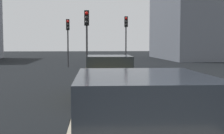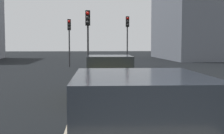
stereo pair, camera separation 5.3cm
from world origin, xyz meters
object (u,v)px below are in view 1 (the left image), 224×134
object	(u,v)px
traffic_light_near_left	(87,29)
traffic_light_near_right	(126,31)
car_yellow_lead	(109,77)
traffic_light_far_left	(68,33)

from	to	relation	value
traffic_light_near_left	traffic_light_near_right	bearing A→B (deg)	159.49
traffic_light_near_right	traffic_light_near_left	bearing A→B (deg)	-24.39
traffic_light_near_left	car_yellow_lead	bearing A→B (deg)	8.35
traffic_light_far_left	traffic_light_near_right	bearing A→B (deg)	92.49
traffic_light_near_right	traffic_light_far_left	bearing A→B (deg)	-83.79
traffic_light_far_left	traffic_light_near_left	bearing A→B (deg)	7.05
car_yellow_lead	traffic_light_near_right	world-z (taller)	traffic_light_near_right
car_yellow_lead	traffic_light_near_left	bearing A→B (deg)	7.32
car_yellow_lead	traffic_light_far_left	size ratio (longest dim) A/B	1.15
traffic_light_near_right	traffic_light_far_left	distance (m)	4.98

